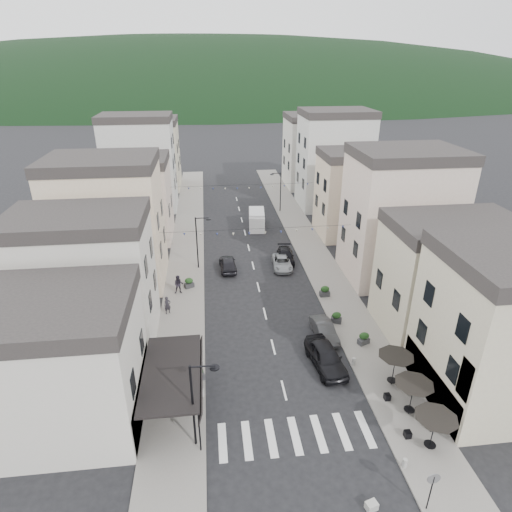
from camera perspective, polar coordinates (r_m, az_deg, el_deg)
The scene contains 31 objects.
ground at distance 27.59m, azimuth 6.14°, elevation -25.76°, with size 700.00×700.00×0.00m, color black.
sidewalk_left at distance 53.39m, azimuth -9.13°, elevation 1.22°, with size 4.00×76.00×0.12m, color slate.
sidewalk_right at distance 54.68m, azimuth 6.76°, elevation 1.95°, with size 4.00×76.00×0.12m, color slate.
hill_backdrop at distance 317.65m, azimuth -6.16°, elevation 21.02°, with size 640.00×360.00×70.00m, color black.
boutique_building at distance 29.95m, azimuth -27.21°, elevation -13.55°, with size 12.00×8.00×8.00m, color beige.
bistro_building at distance 32.69m, azimuth 30.93°, elevation -8.93°, with size 10.00×8.00×10.00m, color #B5AA90.
boutique_awning at distance 28.59m, azimuth -10.68°, elevation -15.05°, with size 3.77×7.50×3.28m.
buildings_row_left at distance 57.57m, azimuth -16.42°, elevation 8.69°, with size 10.20×54.16×14.00m.
buildings_row_right at distance 58.76m, azimuth 12.82°, elevation 9.60°, with size 10.20×54.16×14.50m.
cafe_terrace at distance 29.99m, azimuth 20.27°, elevation -16.08°, with size 2.50×8.10×2.53m.
streetlamp_left_near at distance 25.86m, azimuth -7.85°, elevation -18.21°, with size 1.70×0.56×6.00m.
streetlamp_left_far at distance 46.39m, azimuth -7.58°, elevation 2.46°, with size 1.70×0.56×6.00m.
streetlamp_right_far at distance 64.25m, azimuth 3.06°, elevation 9.06°, with size 1.70×0.56×6.00m.
traffic_sign at distance 25.77m, azimuth 22.46°, elevation -26.34°, with size 0.70×0.07×2.70m.
bollards at distance 30.98m, azimuth 3.93°, elevation -17.48°, with size 11.66×10.26×0.60m.
bunting_near at distance 42.19m, azimuth 0.18°, elevation 3.22°, with size 19.00×0.28×0.62m.
bunting_far at distance 57.28m, azimuth -1.73°, elevation 9.13°, with size 19.00×0.28×0.62m.
parked_car_a at distance 33.42m, azimuth 9.29°, elevation -13.11°, with size 2.03×5.05×1.72m, color black.
parked_car_b at distance 36.55m, azimuth 9.09°, elevation -9.75°, with size 1.41×4.04×1.33m, color #303032.
parked_car_c at distance 47.50m, azimuth 3.49°, elevation -0.88°, with size 2.04×4.42×1.23m, color gray.
parked_car_d at distance 49.03m, azimuth 3.96°, elevation 0.02°, with size 1.83×4.49×1.30m, color black.
parked_car_e at distance 47.00m, azimuth -3.77°, elevation -1.03°, with size 1.72×4.27×1.45m, color black.
delivery_van at distance 58.66m, azimuth 0.09°, elevation 4.98°, with size 2.54×5.37×2.49m.
pedestrian_a at distance 39.65m, azimuth -11.72°, elevation -6.45°, with size 0.62×0.41×1.69m, color black.
pedestrian_b at distance 42.63m, azimuth -10.27°, elevation -3.77°, with size 0.93×0.73×1.92m, color black.
concrete_block_b at distance 26.32m, azimuth 15.15°, elevation -29.47°, with size 0.60×0.45×0.45m, color #9F9D97.
planter_la at distance 32.13m, azimuth -7.76°, elevation -15.34°, with size 1.05×0.80×1.05m.
planter_lb at distance 43.73m, azimuth -8.92°, elevation -3.55°, with size 1.07×0.86×1.05m.
planter_ra at distance 38.44m, azimuth 10.67°, elevation -8.06°, with size 1.04×0.84×1.03m.
planter_rb at distance 36.32m, azimuth 14.19°, elevation -10.60°, with size 1.06×0.83×1.05m.
planter_rc at distance 42.22m, azimuth 9.16°, elevation -4.65°, with size 0.98×0.56×1.08m.
Camera 1 is at (-4.63, -16.90, 21.31)m, focal length 30.00 mm.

